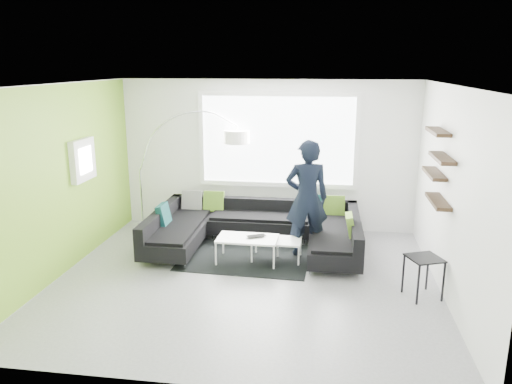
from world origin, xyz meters
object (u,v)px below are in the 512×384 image
Objects in this scene: coffee_table at (262,249)px; arc_lamp at (140,171)px; laptop at (257,237)px; sectional_sofa at (255,231)px; person at (307,198)px; side_table at (423,277)px.

arc_lamp is at bearing 153.35° from coffee_table.
arc_lamp is 2.86m from laptop.
laptop is (0.11, -0.53, 0.09)m from sectional_sofa.
coffee_table is 0.64× the size of person.
arc_lamp is at bearing 121.62° from laptop.
arc_lamp is (-2.31, 0.84, 0.79)m from sectional_sofa.
sectional_sofa is at bearing 112.02° from coffee_table.
arc_lamp is 1.17× the size of person.
person is 1.03m from laptop.
arc_lamp is (-2.49, 1.30, 0.92)m from coffee_table.
side_table is at bearing -30.35° from sectional_sofa.
laptop is at bearing 19.01° from person.
coffee_table is 2.15× the size of side_table.
person is at bearing -22.88° from arc_lamp.
person is at bearing 140.61° from side_table.
laptop is at bearing -138.75° from coffee_table.
laptop reaches higher than coffee_table.
arc_lamp is 3.30m from person.
arc_lamp is at bearing 154.77° from side_table.
arc_lamp reaches higher than coffee_table.
person is (-1.64, 1.35, 0.67)m from side_table.
sectional_sofa is 2.83× the size of coffee_table.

